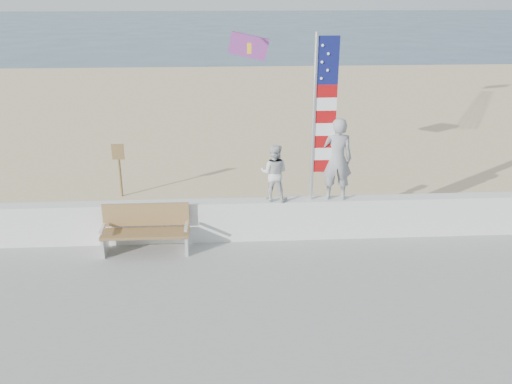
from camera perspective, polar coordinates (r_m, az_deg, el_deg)
ground at (r=10.37m, az=-0.51°, el=-10.63°), size 220.00×220.00×0.00m
sand at (r=18.61m, az=-1.96°, el=4.22°), size 90.00×40.00×0.08m
seawall at (r=11.84m, az=-1.03°, el=-2.92°), size 30.00×0.35×0.90m
adult at (r=11.59m, az=8.49°, el=3.43°), size 0.69×0.49×1.79m
child at (r=11.48m, az=1.92°, el=2.04°), size 0.71×0.61×1.24m
bench at (r=11.52m, az=-11.53°, el=-3.78°), size 1.80×0.57×1.00m
flag at (r=11.25m, az=6.77°, el=8.34°), size 0.50×0.08×3.50m
parafoil_kite at (r=14.98m, az=-0.68°, el=15.09°), size 1.13×0.37×0.77m
sign at (r=14.78m, az=-14.20°, el=2.71°), size 0.32×0.07×1.46m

